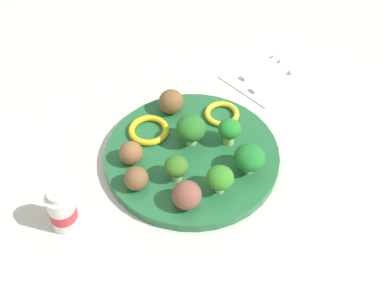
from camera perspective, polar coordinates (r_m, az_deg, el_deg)
ground_plane at (r=0.83m, az=-0.00°, el=-1.68°), size 4.00×4.00×0.00m
plate at (r=0.82m, az=-0.00°, el=-1.32°), size 0.28×0.28×0.02m
broccoli_floret_front_right at (r=0.76m, az=-1.76°, el=-2.61°), size 0.04×0.04×0.04m
broccoli_floret_back_left at (r=0.81m, az=4.19°, el=1.57°), size 0.04×0.04×0.05m
broccoli_floret_center at (r=0.75m, az=3.14°, el=-3.83°), size 0.04×0.04×0.05m
broccoli_floret_far_rim at (r=0.81m, az=-0.12°, el=1.72°), size 0.05×0.05×0.05m
broccoli_floret_mid_left at (r=0.78m, az=6.43°, el=-1.54°), size 0.05×0.05×0.05m
meatball_front_left at (r=0.80m, az=-6.81°, el=-1.00°), size 0.04×0.04×0.04m
meatball_back_right at (r=0.87m, az=-2.34°, el=4.75°), size 0.04×0.04×0.04m
meatball_front_right at (r=0.76m, az=-6.22°, el=-3.86°), size 0.04×0.04×0.04m
meatball_back_left at (r=0.74m, az=-0.59°, el=-5.73°), size 0.04×0.04×0.04m
pepper_ring_back_left at (r=0.87m, az=3.35°, el=3.38°), size 0.07×0.07×0.01m
pepper_ring_near_rim at (r=0.85m, az=-4.85°, el=1.55°), size 0.08×0.08×0.01m
napkin at (r=1.00m, az=8.91°, el=7.98°), size 0.18×0.14×0.01m
fork at (r=1.01m, az=8.47°, el=8.86°), size 0.12×0.03×0.01m
knife at (r=0.99m, az=10.02°, el=7.86°), size 0.15×0.03×0.01m
yogurt_bottle at (r=0.75m, az=-14.27°, el=-7.19°), size 0.04×0.04×0.07m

